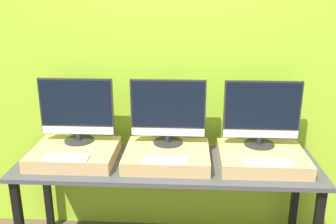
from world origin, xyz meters
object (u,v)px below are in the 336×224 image
monitor_center (168,111)px  keyboard_center (165,160)px  keyboard_left (66,157)px  keyboard_right (268,162)px  monitor_right (262,113)px  monitor_left (77,110)px

monitor_center → keyboard_center: 0.38m
keyboard_left → keyboard_right: bearing=0.0°
keyboard_left → monitor_right: monitor_right is taller
monitor_left → monitor_center: same height
keyboard_center → keyboard_right: 0.66m
monitor_left → monitor_right: 1.31m
keyboard_right → monitor_left: bearing=166.9°
monitor_center → monitor_right: 0.66m
keyboard_left → keyboard_center: (0.66, 0.00, 0.00)m
monitor_left → keyboard_center: size_ratio=1.78×
keyboard_right → monitor_right: bearing=90.0°
monitor_center → keyboard_center: size_ratio=1.78×
monitor_left → keyboard_right: 1.37m
keyboard_left → monitor_right: bearing=13.1°
monitor_center → keyboard_right: size_ratio=1.78×
monitor_center → monitor_right: same height
monitor_right → keyboard_left: bearing=-166.9°
monitor_left → keyboard_left: (0.00, -0.31, -0.23)m
monitor_left → monitor_right: same height
monitor_right → monitor_center: bearing=180.0°
monitor_left → keyboard_left: monitor_left is taller
keyboard_center → keyboard_left: bearing=180.0°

